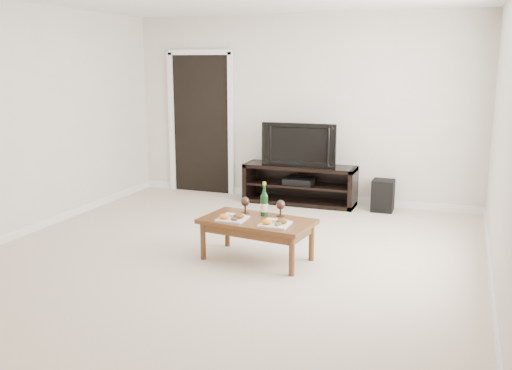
% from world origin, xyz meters
% --- Properties ---
extents(floor, '(5.50, 5.50, 0.00)m').
position_xyz_m(floor, '(0.00, 0.00, 0.00)').
color(floor, beige).
rests_on(floor, ground).
extents(back_wall, '(5.00, 0.04, 2.60)m').
position_xyz_m(back_wall, '(0.00, 2.77, 1.30)').
color(back_wall, beige).
rests_on(back_wall, ground).
extents(doorway, '(0.90, 0.02, 2.05)m').
position_xyz_m(doorway, '(-1.55, 2.73, 1.02)').
color(doorway, black).
rests_on(doorway, ground).
extents(media_console, '(1.56, 0.45, 0.55)m').
position_xyz_m(media_console, '(0.07, 2.50, 0.28)').
color(media_console, black).
rests_on(media_console, ground).
extents(television, '(1.04, 0.18, 0.59)m').
position_xyz_m(television, '(0.07, 2.50, 0.85)').
color(television, black).
rests_on(television, media_console).
extents(av_receiver, '(0.40, 0.31, 0.08)m').
position_xyz_m(av_receiver, '(0.06, 2.48, 0.33)').
color(av_receiver, black).
rests_on(av_receiver, media_console).
extents(subwoofer, '(0.28, 0.28, 0.42)m').
position_xyz_m(subwoofer, '(1.22, 2.49, 0.21)').
color(subwoofer, black).
rests_on(subwoofer, ground).
extents(coffee_table, '(1.17, 0.74, 0.42)m').
position_xyz_m(coffee_table, '(0.31, 0.10, 0.21)').
color(coffee_table, brown).
rests_on(coffee_table, ground).
extents(plate_left, '(0.27, 0.27, 0.07)m').
position_xyz_m(plate_left, '(0.08, 0.01, 0.45)').
color(plate_left, white).
rests_on(plate_left, coffee_table).
extents(plate_right, '(0.27, 0.27, 0.07)m').
position_xyz_m(plate_right, '(0.53, -0.03, 0.45)').
color(plate_right, white).
rests_on(plate_right, coffee_table).
extents(wine_bottle, '(0.07, 0.07, 0.35)m').
position_xyz_m(wine_bottle, '(0.32, 0.26, 0.59)').
color(wine_bottle, '#0F3916').
rests_on(wine_bottle, coffee_table).
extents(goblet_left, '(0.09, 0.09, 0.17)m').
position_xyz_m(goblet_left, '(0.10, 0.29, 0.51)').
color(goblet_left, '#3E2A21').
rests_on(goblet_left, coffee_table).
extents(goblet_right, '(0.09, 0.09, 0.17)m').
position_xyz_m(goblet_right, '(0.49, 0.29, 0.51)').
color(goblet_right, '#3E2A21').
rests_on(goblet_right, coffee_table).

